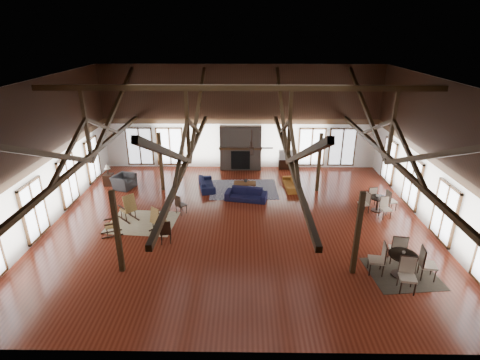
{
  "coord_description": "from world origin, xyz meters",
  "views": [
    {
      "loc": [
        0.25,
        -14.33,
        7.88
      ],
      "look_at": [
        0.04,
        1.0,
        1.59
      ],
      "focal_mm": 28.0,
      "sensor_mm": 36.0,
      "label": 1
    }
  ],
  "objects_px": {
    "cafe_table_far": "(378,201)",
    "tv_console": "(288,164)",
    "sofa_navy_front": "(246,194)",
    "sofa_orange": "(291,184)",
    "armchair": "(124,181)",
    "coffee_table": "(245,184)",
    "cafe_table_near": "(402,261)",
    "sofa_navy_left": "(207,184)"
  },
  "relations": [
    {
      "from": "sofa_navy_left",
      "to": "sofa_orange",
      "type": "distance_m",
      "value": 4.44
    },
    {
      "from": "cafe_table_near",
      "to": "armchair",
      "type": "bearing_deg",
      "value": 147.77
    },
    {
      "from": "coffee_table",
      "to": "cafe_table_far",
      "type": "xyz_separation_m",
      "value": [
        6.09,
        -2.23,
        0.09
      ]
    },
    {
      "from": "sofa_navy_left",
      "to": "sofa_orange",
      "type": "relative_size",
      "value": 1.03
    },
    {
      "from": "sofa_navy_front",
      "to": "cafe_table_far",
      "type": "bearing_deg",
      "value": 0.34
    },
    {
      "from": "sofa_navy_front",
      "to": "cafe_table_far",
      "type": "distance_m",
      "value": 6.13
    },
    {
      "from": "sofa_navy_front",
      "to": "sofa_navy_left",
      "type": "distance_m",
      "value": 2.48
    },
    {
      "from": "sofa_navy_left",
      "to": "armchair",
      "type": "relative_size",
      "value": 1.65
    },
    {
      "from": "sofa_orange",
      "to": "cafe_table_near",
      "type": "bearing_deg",
      "value": 17.31
    },
    {
      "from": "cafe_table_far",
      "to": "tv_console",
      "type": "bearing_deg",
      "value": 122.36
    },
    {
      "from": "sofa_navy_left",
      "to": "tv_console",
      "type": "bearing_deg",
      "value": -68.48
    },
    {
      "from": "coffee_table",
      "to": "sofa_navy_front",
      "type": "bearing_deg",
      "value": -85.79
    },
    {
      "from": "sofa_orange",
      "to": "coffee_table",
      "type": "xyz_separation_m",
      "value": [
        -2.44,
        -0.36,
        0.13
      ]
    },
    {
      "from": "sofa_navy_left",
      "to": "armchair",
      "type": "distance_m",
      "value": 4.37
    },
    {
      "from": "cafe_table_near",
      "to": "sofa_navy_front",
      "type": "bearing_deg",
      "value": 131.46
    },
    {
      "from": "sofa_navy_front",
      "to": "cafe_table_near",
      "type": "height_order",
      "value": "cafe_table_near"
    },
    {
      "from": "sofa_navy_front",
      "to": "armchair",
      "type": "xyz_separation_m",
      "value": [
        -6.43,
        1.42,
        0.06
      ]
    },
    {
      "from": "cafe_table_far",
      "to": "tv_console",
      "type": "distance_m",
      "value": 6.56
    },
    {
      "from": "sofa_orange",
      "to": "tv_console",
      "type": "height_order",
      "value": "tv_console"
    },
    {
      "from": "sofa_navy_front",
      "to": "sofa_orange",
      "type": "distance_m",
      "value": 2.81
    },
    {
      "from": "sofa_orange",
      "to": "sofa_navy_left",
      "type": "bearing_deg",
      "value": -92.31
    },
    {
      "from": "sofa_navy_front",
      "to": "coffee_table",
      "type": "distance_m",
      "value": 1.15
    },
    {
      "from": "cafe_table_far",
      "to": "sofa_navy_front",
      "type": "bearing_deg",
      "value": 169.76
    },
    {
      "from": "sofa_navy_front",
      "to": "tv_console",
      "type": "height_order",
      "value": "sofa_navy_front"
    },
    {
      "from": "sofa_navy_front",
      "to": "cafe_table_near",
      "type": "xyz_separation_m",
      "value": [
        5.25,
        -5.95,
        0.28
      ]
    },
    {
      "from": "cafe_table_near",
      "to": "tv_console",
      "type": "distance_m",
      "value": 10.75
    },
    {
      "from": "coffee_table",
      "to": "sofa_navy_left",
      "type": "bearing_deg",
      "value": 174.13
    },
    {
      "from": "tv_console",
      "to": "sofa_navy_left",
      "type": "bearing_deg",
      "value": -146.23
    },
    {
      "from": "sofa_navy_left",
      "to": "armchair",
      "type": "height_order",
      "value": "armchair"
    },
    {
      "from": "sofa_orange",
      "to": "armchair",
      "type": "distance_m",
      "value": 8.81
    },
    {
      "from": "sofa_orange",
      "to": "cafe_table_near",
      "type": "relative_size",
      "value": 0.78
    },
    {
      "from": "sofa_navy_left",
      "to": "armchair",
      "type": "bearing_deg",
      "value": 77.3
    },
    {
      "from": "sofa_navy_front",
      "to": "tv_console",
      "type": "relative_size",
      "value": 1.75
    },
    {
      "from": "sofa_navy_left",
      "to": "cafe_table_near",
      "type": "height_order",
      "value": "cafe_table_near"
    },
    {
      "from": "sofa_navy_left",
      "to": "cafe_table_far",
      "type": "xyz_separation_m",
      "value": [
        8.09,
        -2.47,
        0.21
      ]
    },
    {
      "from": "sofa_orange",
      "to": "tv_console",
      "type": "bearing_deg",
      "value": 173.46
    },
    {
      "from": "sofa_navy_front",
      "to": "cafe_table_near",
      "type": "bearing_deg",
      "value": -37.96
    },
    {
      "from": "sofa_orange",
      "to": "armchair",
      "type": "relative_size",
      "value": 1.6
    },
    {
      "from": "armchair",
      "to": "cafe_table_far",
      "type": "relative_size",
      "value": 0.59
    },
    {
      "from": "sofa_orange",
      "to": "tv_console",
      "type": "relative_size",
      "value": 1.51
    },
    {
      "from": "tv_console",
      "to": "sofa_orange",
      "type": "bearing_deg",
      "value": -92.75
    },
    {
      "from": "coffee_table",
      "to": "cafe_table_far",
      "type": "bearing_deg",
      "value": -19.02
    }
  ]
}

